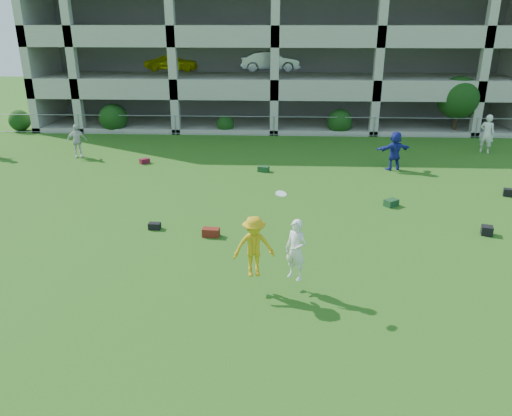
# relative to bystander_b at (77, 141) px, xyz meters

# --- Properties ---
(ground) EXTENTS (100.00, 100.00, 0.00)m
(ground) POSITION_rel_bystander_b_xyz_m (9.96, -13.53, -0.85)
(ground) COLOR #235114
(ground) RESTS_ON ground
(bystander_b) EXTENTS (1.07, 0.84, 1.70)m
(bystander_b) POSITION_rel_bystander_b_xyz_m (0.00, 0.00, 0.00)
(bystander_b) COLOR silver
(bystander_b) RESTS_ON ground
(bystander_d) EXTENTS (1.78, 1.02, 1.83)m
(bystander_d) POSITION_rel_bystander_b_xyz_m (15.69, -1.48, 0.07)
(bystander_d) COLOR navy
(bystander_d) RESTS_ON ground
(bystander_e) EXTENTS (0.88, 0.83, 2.03)m
(bystander_e) POSITION_rel_bystander_b_xyz_m (21.19, 1.96, 0.17)
(bystander_e) COLOR white
(bystander_e) RESTS_ON ground
(bag_red_a) EXTENTS (0.57, 0.35, 0.28)m
(bag_red_a) POSITION_rel_bystander_b_xyz_m (8.12, -9.55, -0.71)
(bag_red_a) COLOR #5A180F
(bag_red_a) RESTS_ON ground
(bag_black_b) EXTENTS (0.41, 0.26, 0.22)m
(bag_black_b) POSITION_rel_bystander_b_xyz_m (6.13, -9.04, -0.74)
(bag_black_b) COLOR black
(bag_black_b) RESTS_ON ground
(bag_green_c) EXTENTS (0.61, 0.58, 0.26)m
(bag_green_c) POSITION_rel_bystander_b_xyz_m (14.60, -6.41, -0.72)
(bag_green_c) COLOR #123314
(bag_green_c) RESTS_ON ground
(crate_d) EXTENTS (0.43, 0.43, 0.30)m
(crate_d) POSITION_rel_bystander_b_xyz_m (17.21, -8.97, -0.70)
(crate_d) COLOR black
(crate_d) RESTS_ON ground
(bag_black_e) EXTENTS (0.66, 0.48, 0.30)m
(bag_black_e) POSITION_rel_bystander_b_xyz_m (19.64, -5.07, -0.70)
(bag_black_e) COLOR black
(bag_black_e) RESTS_ON ground
(bag_red_f) EXTENTS (0.52, 0.51, 0.24)m
(bag_red_f) POSITION_rel_bystander_b_xyz_m (3.71, -1.00, -0.73)
(bag_red_f) COLOR #550E1C
(bag_red_f) RESTS_ON ground
(bag_green_g) EXTENTS (0.56, 0.42, 0.25)m
(bag_green_g) POSITION_rel_bystander_b_xyz_m (9.59, -2.10, -0.72)
(bag_green_g) COLOR #13351C
(bag_green_g) RESTS_ON ground
(frisbee_contest) EXTENTS (1.99, 0.85, 2.44)m
(frisbee_contest) POSITION_rel_bystander_b_xyz_m (10.00, -12.94, 0.41)
(frisbee_contest) COLOR gold
(frisbee_contest) RESTS_ON ground
(parking_garage) EXTENTS (30.00, 14.00, 12.00)m
(parking_garage) POSITION_rel_bystander_b_xyz_m (9.94, 14.17, 5.17)
(parking_garage) COLOR #9E998C
(parking_garage) RESTS_ON ground
(fence) EXTENTS (36.06, 0.06, 1.20)m
(fence) POSITION_rel_bystander_b_xyz_m (9.96, 5.47, -0.24)
(fence) COLOR gray
(fence) RESTS_ON ground
(shrub_row) EXTENTS (34.38, 2.52, 3.50)m
(shrub_row) POSITION_rel_bystander_b_xyz_m (14.55, 6.17, 0.66)
(shrub_row) COLOR #163D11
(shrub_row) RESTS_ON ground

